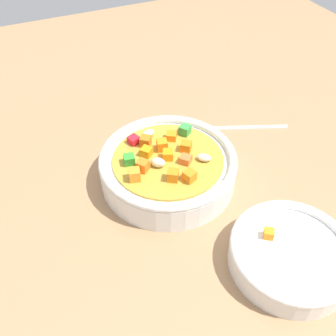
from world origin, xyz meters
TOP-DOWN VIEW (x-y plane):
  - ground_plane at (0.00, 0.00)cm, footprint 140.00×140.00cm
  - soup_bowl_main at (0.01, 0.02)cm, footprint 20.64×20.64cm
  - spoon at (8.03, -13.50)cm, footprint 9.82×21.19cm
  - side_bowl_small at (-20.04, -7.60)cm, footprint 15.40×15.40cm

SIDE VIEW (x-z plane):
  - ground_plane at x=0.00cm, z-range -2.00..0.00cm
  - spoon at x=8.03cm, z-range -0.01..0.81cm
  - side_bowl_small at x=-20.04cm, z-range -0.09..4.04cm
  - soup_bowl_main at x=0.01cm, z-range -0.35..5.87cm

